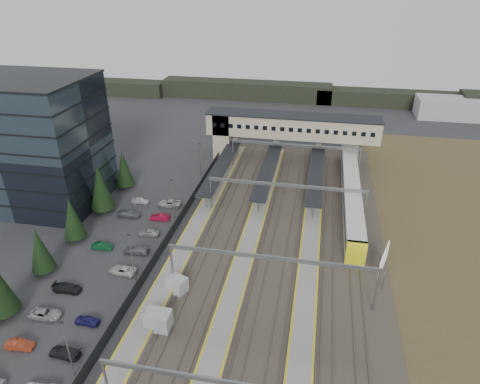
% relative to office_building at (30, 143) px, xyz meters
% --- Properties ---
extents(ground, '(220.00, 220.00, 0.00)m').
position_rel_office_building_xyz_m(ground, '(36.00, -12.00, -12.19)').
color(ground, '#2B2B2D').
rests_on(ground, ground).
extents(office_building, '(24.30, 18.30, 24.30)m').
position_rel_office_building_xyz_m(office_building, '(0.00, 0.00, 0.00)').
color(office_building, '#394956').
rests_on(office_building, ground).
extents(conifer_row, '(4.42, 49.82, 9.50)m').
position_rel_office_building_xyz_m(conifer_row, '(14.00, -15.86, -7.36)').
color(conifer_row, black).
rests_on(conifer_row, ground).
extents(car_park, '(10.57, 44.81, 1.28)m').
position_rel_office_building_xyz_m(car_park, '(22.89, -18.43, -11.59)').
color(car_park, '#A5A6AA').
rests_on(car_park, ground).
extents(lampposts, '(0.50, 53.25, 8.07)m').
position_rel_office_building_xyz_m(lampposts, '(28.00, -10.75, -7.86)').
color(lampposts, slate).
rests_on(lampposts, ground).
extents(fence, '(0.08, 90.00, 2.00)m').
position_rel_office_building_xyz_m(fence, '(29.50, -7.00, -11.19)').
color(fence, '#26282B').
rests_on(fence, ground).
extents(relay_cabin_near, '(3.17, 2.34, 2.62)m').
position_rel_office_building_xyz_m(relay_cabin_near, '(34.93, -28.41, -10.88)').
color(relay_cabin_near, '#9C9FA2').
rests_on(relay_cabin_near, ground).
extents(relay_cabin_far, '(3.15, 2.91, 2.35)m').
position_rel_office_building_xyz_m(relay_cabin_far, '(34.99, -21.21, -11.02)').
color(relay_cabin_far, '#9C9FA2').
rests_on(relay_cabin_far, ground).
extents(rail_corridor, '(34.00, 90.00, 0.92)m').
position_rel_office_building_xyz_m(rail_corridor, '(45.34, -7.00, -11.90)').
color(rail_corridor, '#353028').
rests_on(rail_corridor, ground).
extents(canopies, '(23.10, 30.00, 3.28)m').
position_rel_office_building_xyz_m(canopies, '(43.00, 15.00, -8.27)').
color(canopies, black).
rests_on(canopies, ground).
extents(footbridge, '(40.40, 6.40, 11.20)m').
position_rel_office_building_xyz_m(footbridge, '(43.70, 30.00, -4.26)').
color(footbridge, tan).
rests_on(footbridge, ground).
extents(gantries, '(28.40, 62.28, 7.17)m').
position_rel_office_building_xyz_m(gantries, '(48.00, -9.00, -6.20)').
color(gantries, slate).
rests_on(gantries, ground).
extents(train, '(3.12, 43.42, 3.93)m').
position_rel_office_building_xyz_m(train, '(60.00, 11.11, -9.96)').
color(train, silver).
rests_on(train, ground).
extents(billboard, '(1.93, 5.81, 5.14)m').
position_rel_office_building_xyz_m(billboard, '(63.65, -12.82, -8.74)').
color(billboard, slate).
rests_on(billboard, ground).
extents(treeline_far, '(170.00, 19.00, 7.00)m').
position_rel_office_building_xyz_m(treeline_far, '(59.81, 80.28, -9.24)').
color(treeline_far, black).
rests_on(treeline_far, ground).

